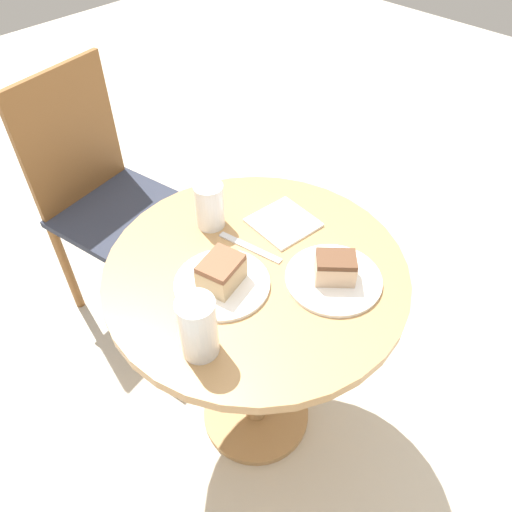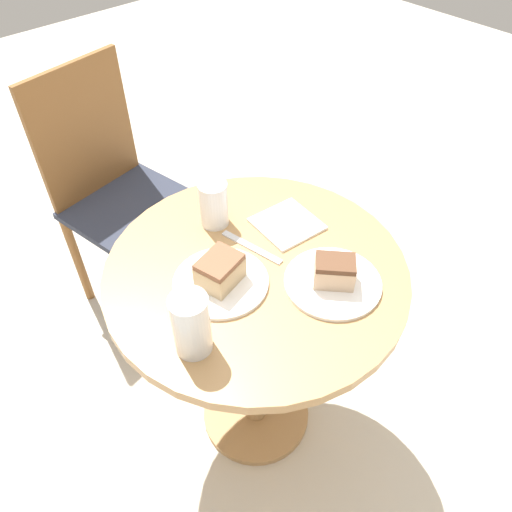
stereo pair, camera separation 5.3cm
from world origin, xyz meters
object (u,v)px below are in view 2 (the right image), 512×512
Objects in this scene: glass_lemonade at (214,206)px; plate_near at (221,282)px; plate_far at (333,282)px; cake_slice_near at (220,270)px; cake_slice_far at (334,271)px; glass_water at (192,327)px; chair at (122,195)px.

plate_near is at bearing -125.41° from glass_lemonade.
plate_far is 0.38m from glass_lemonade.
cake_slice_near reaches higher than cake_slice_far.
glass_lemonade is at bearing 44.74° from glass_water.
glass_lemonade is at bearing 54.59° from cake_slice_near.
cake_slice_near is (-0.15, -0.79, 0.31)m from chair.
chair is 8.38× the size of cake_slice_far.
cake_slice_near is 0.77× the size of glass_water.
glass_lemonade reaches higher than plate_near.
cake_slice_near is at bearing 137.39° from cake_slice_far.
glass_lemonade is (-0.02, -0.60, 0.32)m from chair.
plate_far is at bearing -96.97° from chair.
chair is at bearing 70.86° from glass_water.
plate_near is 0.27m from plate_far.
glass_lemonade reaches higher than cake_slice_far.
chair is 1.01m from plate_far.
plate_far is 0.38m from glass_water.
chair reaches higher than glass_lemonade.
chair is 4.16× the size of plate_near.
plate_far is at bearing -12.74° from glass_water.
glass_lemonade is at bearing -101.57° from chair.
cake_slice_far is at bearing -12.74° from glass_water.
chair reaches higher than cake_slice_near.
chair is 0.86m from cake_slice_near.
plate_far is 1.53× the size of glass_water.
cake_slice_far reaches higher than plate_near.
glass_water is (-0.16, -0.10, 0.06)m from plate_near.
plate_far is (0.20, -0.18, 0.00)m from plate_near.
plate_near and plate_far have the same top height.
cake_slice_near is (-0.00, 0.00, 0.04)m from plate_near.
chair reaches higher than glass_water.
glass_lemonade is (-0.07, 0.37, 0.05)m from plate_far.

